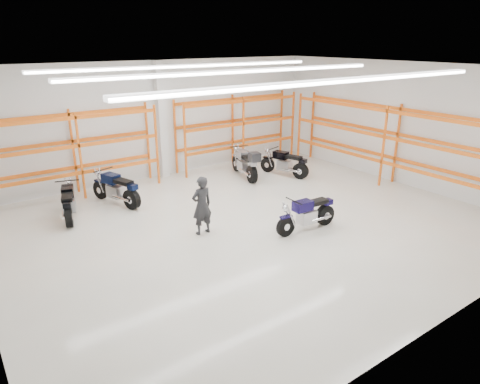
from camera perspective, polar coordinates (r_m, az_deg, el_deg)
ground at (r=12.93m, az=1.43°, el=-4.19°), size 14.00×14.00×0.00m
room_shell at (r=12.00m, az=1.50°, el=10.33°), size 14.02×12.02×4.51m
motorcycle_main at (r=12.50m, az=9.16°, el=-2.93°), size 2.09×0.69×1.03m
motorcycle_back_a at (r=14.09m, az=-21.88°, el=-1.43°), size 0.93×2.10×1.06m
motorcycle_back_b at (r=14.76m, az=-16.07°, el=0.31°), size 1.00×2.21×1.12m
motorcycle_back_c at (r=16.89m, az=0.79°, el=3.79°), size 1.00×2.42×1.25m
motorcycle_back_d at (r=17.32m, az=6.15°, el=3.76°), size 0.93×2.13×1.08m
standing_man at (r=12.01m, az=-5.11°, el=-1.80°), size 0.63×0.43×1.70m
structural_column at (r=17.09m, az=-10.44°, el=9.35°), size 0.32×0.32×4.50m
pallet_racking_back_left at (r=15.75m, az=-21.04°, el=5.75°), size 5.67×0.87×3.00m
pallet_racking_back_right at (r=18.57m, az=-0.28°, el=9.02°), size 5.67×0.87×3.00m
pallet_racking_side at (r=16.90m, az=19.50°, el=6.92°), size 0.87×9.07×3.00m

